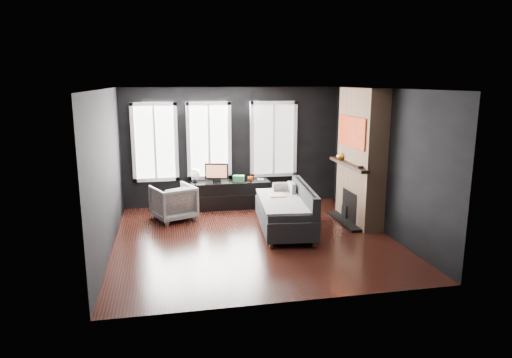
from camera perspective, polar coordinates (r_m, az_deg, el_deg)
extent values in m
plane|color=black|center=(8.44, -0.27, -7.44)|extent=(5.00, 5.00, 0.00)
plane|color=white|center=(7.95, -0.29, 11.22)|extent=(5.00, 5.00, 0.00)
cube|color=black|center=(10.52, -2.90, 4.06)|extent=(5.00, 0.02, 2.70)
cube|color=black|center=(8.00, -18.14, 0.88)|extent=(0.02, 5.00, 2.70)
cube|color=black|center=(8.90, 15.73, 2.13)|extent=(0.02, 5.00, 2.70)
cube|color=gray|center=(9.27, 4.47, -1.55)|extent=(0.09, 0.36, 0.36)
imported|color=silver|center=(9.61, -10.28, -2.69)|extent=(1.00, 0.97, 0.80)
imported|color=#F7581C|center=(10.33, -0.71, 0.12)|extent=(0.15, 0.13, 0.12)
imported|color=tan|center=(10.43, 0.14, 0.47)|extent=(0.15, 0.04, 0.20)
cube|color=#307A45|center=(10.29, -2.19, 0.08)|extent=(0.28, 0.23, 0.13)
imported|color=gold|center=(9.67, 10.53, 2.92)|extent=(0.20, 0.21, 0.16)
cylinder|color=black|center=(8.77, 12.92, 1.46)|extent=(0.12, 0.12, 0.04)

